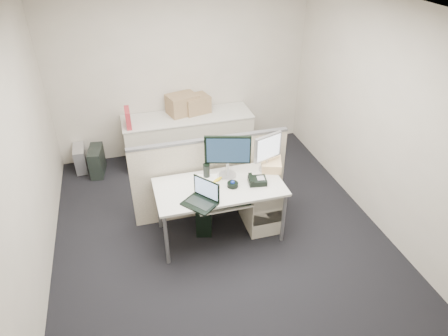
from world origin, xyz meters
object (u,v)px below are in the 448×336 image
object	(u,v)px
monitor_main	(228,157)
desk	(219,190)
desk_phone	(257,181)
laptop	(199,195)

from	to	relation	value
monitor_main	desk	bearing A→B (deg)	-113.90
monitor_main	desk_phone	world-z (taller)	monitor_main
monitor_main	desk_phone	distance (m)	0.45
laptop	desk_phone	xyz separation A→B (m)	(0.74, 0.22, -0.10)
monitor_main	laptop	bearing A→B (deg)	-118.47
desk_phone	monitor_main	bearing A→B (deg)	148.75
desk	laptop	xyz separation A→B (m)	(-0.30, -0.28, 0.20)
desk	laptop	size ratio (longest dim) A/B	4.30
monitor_main	laptop	size ratio (longest dim) A/B	1.56
desk	monitor_main	bearing A→B (deg)	50.19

